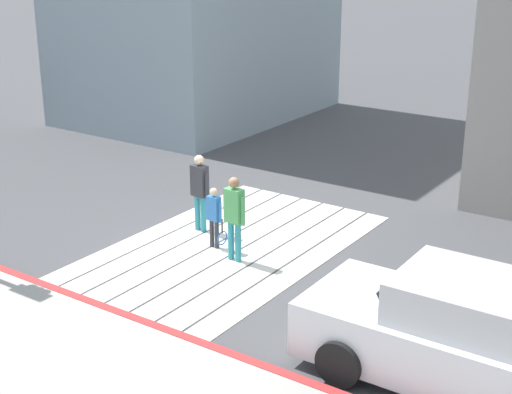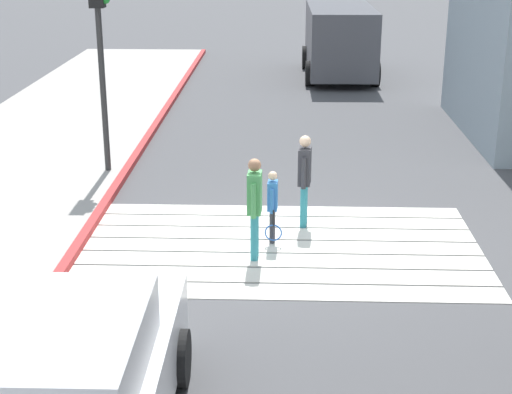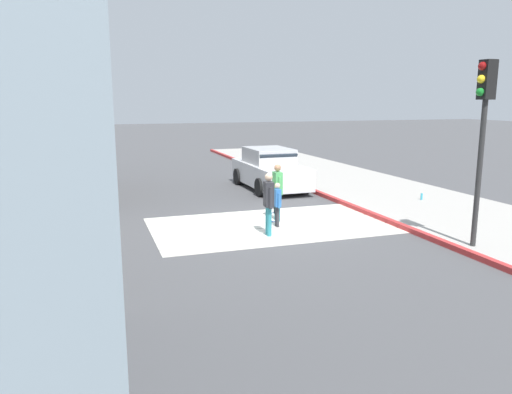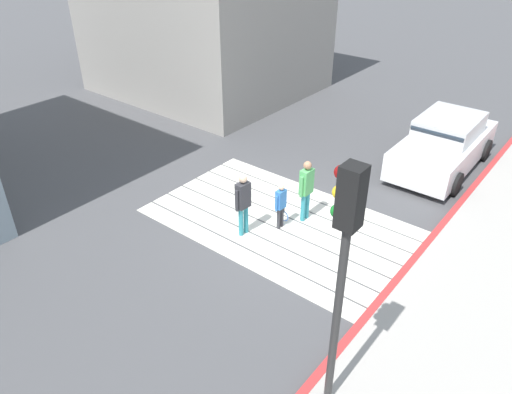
{
  "view_description": "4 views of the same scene",
  "coord_description": "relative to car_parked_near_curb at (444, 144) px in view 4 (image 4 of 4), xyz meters",
  "views": [
    {
      "loc": [
        -10.81,
        -8.09,
        5.81
      ],
      "look_at": [
        0.32,
        -0.45,
        1.03
      ],
      "focal_mm": 53.36,
      "sensor_mm": 36.0,
      "label": 1
    },
    {
      "loc": [
        0.01,
        -11.6,
        4.93
      ],
      "look_at": [
        -0.41,
        0.13,
        0.8
      ],
      "focal_mm": 54.65,
      "sensor_mm": 36.0,
      "label": 2
    },
    {
      "loc": [
        4.6,
        12.37,
        3.4
      ],
      "look_at": [
        0.63,
        0.72,
        0.97
      ],
      "focal_mm": 34.76,
      "sensor_mm": 36.0,
      "label": 3
    },
    {
      "loc": [
        -5.77,
        8.17,
        6.78
      ],
      "look_at": [
        0.11,
        0.82,
        1.07
      ],
      "focal_mm": 33.98,
      "sensor_mm": 36.0,
      "label": 4
    }
  ],
  "objects": [
    {
      "name": "ground_plane",
      "position": [
        2.0,
        5.37,
        -0.73
      ],
      "size": [
        120.0,
        120.0,
        0.0
      ],
      "primitive_type": "plane",
      "color": "#4C4C4F"
    },
    {
      "name": "crosswalk_stripes",
      "position": [
        2.0,
        5.37,
        -0.73
      ],
      "size": [
        6.4,
        3.8,
        0.01
      ],
      "color": "silver",
      "rests_on": "ground"
    },
    {
      "name": "curb_painted",
      "position": [
        -1.25,
        5.37,
        -0.67
      ],
      "size": [
        0.16,
        40.0,
        0.13
      ],
      "primitive_type": "cube",
      "color": "#BC3333",
      "rests_on": "ground"
    },
    {
      "name": "car_parked_near_curb",
      "position": [
        0.0,
        0.0,
        0.0
      ],
      "size": [
        2.01,
        4.31,
        1.57
      ],
      "color": "white",
      "rests_on": "ground"
    },
    {
      "name": "traffic_light_corner",
      "position": [
        -1.58,
        9.04,
        2.3
      ],
      "size": [
        0.39,
        0.28,
        4.24
      ],
      "color": "#2D2D2D",
      "rests_on": "ground"
    },
    {
      "name": "pedestrian_adult_lead",
      "position": [
        1.59,
        4.9,
        0.21
      ],
      "size": [
        0.22,
        0.48,
        1.62
      ],
      "color": "teal",
      "rests_on": "ground"
    },
    {
      "name": "pedestrian_adult_trailing",
      "position": [
        2.38,
        6.33,
        0.2
      ],
      "size": [
        0.24,
        0.47,
        1.61
      ],
      "color": "teal",
      "rests_on": "ground"
    },
    {
      "name": "pedestrian_child_with_racket",
      "position": [
        1.86,
        5.56,
        -0.06
      ],
      "size": [
        0.28,
        0.38,
        1.21
      ],
      "color": "#333338",
      "rests_on": "ground"
    }
  ]
}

